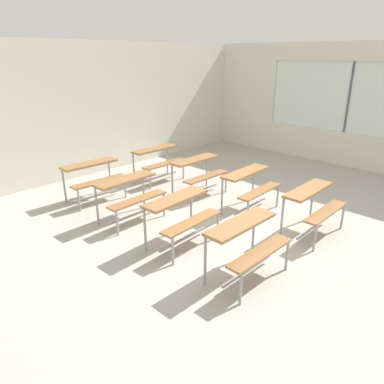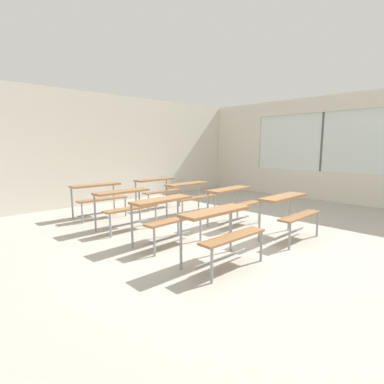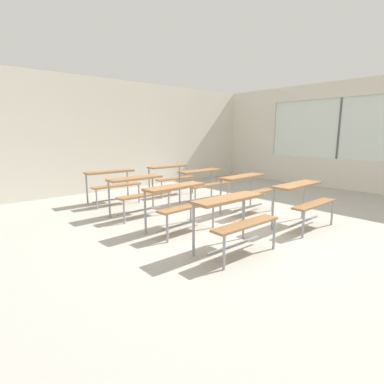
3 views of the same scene
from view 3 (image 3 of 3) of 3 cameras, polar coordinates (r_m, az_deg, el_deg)
The scene contains 11 objects.
ground at distance 5.29m, azimuth 7.80°, elevation -6.69°, with size 10.00×9.00×0.05m, color #ADA89E.
wall_back at distance 8.68m, azimuth -15.15°, elevation 10.26°, with size 10.00×0.12×3.00m, color silver.
wall_right at distance 9.35m, azimuth 29.71°, elevation 8.91°, with size 0.12×9.00×3.00m.
desk_bench_r0c0 at distance 4.03m, azimuth 8.05°, elevation -3.72°, with size 1.11×0.60×0.74m.
desk_bench_r0c1 at distance 5.39m, azimuth 20.39°, elevation -0.50°, with size 1.11×0.60×0.74m.
desk_bench_r1c0 at distance 4.88m, azimuth -2.47°, elevation -0.98°, with size 1.13×0.64×0.74m.
desk_bench_r1c1 at distance 6.09m, azimuth 10.38°, elevation 1.33°, with size 1.12×0.63×0.74m.
desk_bench_r2c0 at distance 5.87m, azimuth -10.15°, elevation 0.96°, with size 1.11×0.61×0.74m.
desk_bench_r2c1 at distance 6.87m, azimuth 2.19°, elevation 2.63°, with size 1.11×0.61×0.74m.
desk_bench_r3c0 at distance 6.99m, azimuth -14.96°, elevation 2.40°, with size 1.12×0.63×0.74m.
desk_bench_r3c1 at distance 7.82m, azimuth -4.13°, elevation 3.67°, with size 1.10×0.59×0.74m.
Camera 3 is at (-3.80, -3.30, 1.60)m, focal length 28.00 mm.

